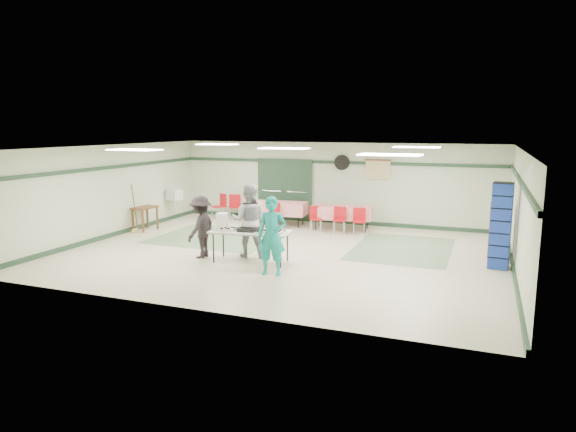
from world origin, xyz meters
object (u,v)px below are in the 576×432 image
(volunteer_grey, at_px, (249,221))
(volunteer_teal, at_px, (272,236))
(chair_a, at_px, (340,217))
(broom, at_px, (135,208))
(serving_table, at_px, (250,233))
(dining_table_a, at_px, (342,212))
(chair_loose_b, at_px, (221,204))
(printer_table, at_px, (145,211))
(volunteer_dark, at_px, (201,227))
(chair_b, at_px, (316,216))
(crate_stack_red, at_px, (499,230))
(crate_stack_blue_a, at_px, (501,226))
(chair_d, at_px, (273,212))
(crate_stack_blue_b, at_px, (500,242))
(office_printer, at_px, (174,195))
(dining_table_b, at_px, (277,208))
(chair_loose_a, at_px, (235,204))
(chair_c, at_px, (359,218))

(volunteer_grey, bearing_deg, volunteer_teal, 116.59)
(chair_a, xyz_separation_m, broom, (-5.91, -2.12, 0.27))
(serving_table, bearing_deg, dining_table_a, 71.58)
(chair_loose_b, bearing_deg, volunteer_grey, -21.92)
(printer_table, bearing_deg, serving_table, -19.95)
(volunteer_dark, xyz_separation_m, dining_table_a, (2.33, 4.67, -0.20))
(chair_b, relative_size, broom, 0.54)
(crate_stack_red, height_order, broom, broom)
(crate_stack_blue_a, bearing_deg, volunteer_grey, -169.37)
(chair_d, height_order, crate_stack_blue_b, crate_stack_blue_b)
(crate_stack_blue_a, distance_m, printer_table, 10.33)
(volunteer_dark, height_order, crate_stack_red, volunteer_dark)
(chair_d, height_order, printer_table, chair_d)
(volunteer_teal, height_order, office_printer, volunteer_teal)
(chair_a, relative_size, printer_table, 0.97)
(volunteer_dark, xyz_separation_m, broom, (-3.50, 1.97, -0.01))
(volunteer_dark, bearing_deg, chair_a, 150.27)
(crate_stack_blue_a, distance_m, broom, 10.39)
(dining_table_b, xyz_separation_m, chair_d, (0.07, -0.57, -0.05))
(dining_table_b, xyz_separation_m, office_printer, (-3.55, -0.64, 0.35))
(serving_table, relative_size, chair_loose_a, 2.30)
(dining_table_b, height_order, chair_loose_a, chair_loose_a)
(chair_a, height_order, crate_stack_blue_a, crate_stack_blue_a)
(crate_stack_blue_b, bearing_deg, chair_a, 151.61)
(dining_table_a, bearing_deg, serving_table, -109.04)
(chair_a, bearing_deg, printer_table, -172.11)
(dining_table_b, bearing_deg, chair_a, -20.19)
(chair_a, relative_size, chair_c, 0.99)
(volunteer_teal, distance_m, chair_loose_b, 7.18)
(dining_table_b, distance_m, chair_b, 1.63)
(dining_table_a, bearing_deg, volunteer_grey, -113.64)
(dining_table_b, distance_m, crate_stack_blue_b, 7.38)
(volunteer_teal, relative_size, office_printer, 3.88)
(chair_d, height_order, broom, broom)
(chair_b, relative_size, crate_stack_blue_a, 0.40)
(volunteer_teal, bearing_deg, crate_stack_blue_a, 17.84)
(volunteer_dark, xyz_separation_m, crate_stack_blue_b, (6.88, 1.68, -0.16))
(volunteer_grey, distance_m, office_printer, 5.70)
(crate_stack_red, xyz_separation_m, office_printer, (-10.30, 1.45, 0.21))
(chair_b, xyz_separation_m, chair_loose_b, (-3.78, 0.85, 0.07))
(volunteer_grey, xyz_separation_m, crate_stack_red, (5.81, 2.06, -0.21))
(volunteer_dark, bearing_deg, chair_loose_b, -155.88)
(crate_stack_red, bearing_deg, printer_table, -178.77)
(chair_d, xyz_separation_m, crate_stack_blue_a, (6.68, -2.48, 0.48))
(serving_table, distance_m, chair_loose_a, 5.92)
(serving_table, bearing_deg, broom, 152.15)
(crate_stack_blue_a, bearing_deg, volunteer_dark, -166.81)
(chair_c, bearing_deg, chair_a, 166.64)
(dining_table_a, bearing_deg, broom, -161.93)
(chair_d, relative_size, crate_stack_blue_a, 0.43)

